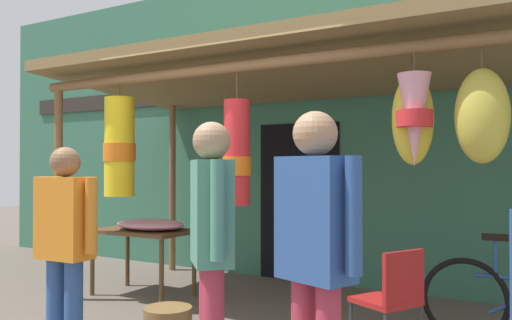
{
  "coord_description": "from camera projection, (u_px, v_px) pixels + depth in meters",
  "views": [
    {
      "loc": [
        2.68,
        -3.86,
        1.45
      ],
      "look_at": [
        -0.22,
        1.03,
        1.52
      ],
      "focal_mm": 37.41,
      "sensor_mm": 36.0,
      "label": 1
    }
  ],
  "objects": [
    {
      "name": "folding_chair",
      "position": [
        393.0,
        295.0,
        3.95
      ],
      "size": [
        0.54,
        0.54,
        0.84
      ],
      "color": "#AD1E1E",
      "rests_on": "ground_plane"
    },
    {
      "name": "market_stall_canopy",
      "position": [
        287.0,
        85.0,
        5.31
      ],
      "size": [
        5.16,
        2.44,
        2.6
      ],
      "color": "brown",
      "rests_on": "ground_plane"
    },
    {
      "name": "flower_heap_on_table",
      "position": [
        151.0,
        225.0,
        5.95
      ],
      "size": [
        0.84,
        0.59,
        0.12
      ],
      "color": "pink",
      "rests_on": "display_table"
    },
    {
      "name": "customer_foreground",
      "position": [
        65.0,
        238.0,
        3.84
      ],
      "size": [
        0.59,
        0.24,
        1.59
      ],
      "color": "#2D5193",
      "rests_on": "ground_plane"
    },
    {
      "name": "shopper_by_bananas",
      "position": [
        211.0,
        236.0,
        3.27
      ],
      "size": [
        0.43,
        0.45,
        1.73
      ],
      "color": "#B23347",
      "rests_on": "ground_plane"
    },
    {
      "name": "shop_facade",
      "position": [
        325.0,
        123.0,
        6.75
      ],
      "size": [
        11.88,
        0.29,
        4.01
      ],
      "color": "#387056",
      "rests_on": "ground_plane"
    },
    {
      "name": "display_table",
      "position": [
        143.0,
        237.0,
        6.0
      ],
      "size": [
        1.12,
        0.66,
        0.74
      ],
      "color": "brown",
      "rests_on": "ground_plane"
    },
    {
      "name": "passerby_at_right",
      "position": [
        315.0,
        246.0,
        2.77
      ],
      "size": [
        0.57,
        0.34,
        1.74
      ],
      "color": "#B23347",
      "rests_on": "ground_plane"
    },
    {
      "name": "wicker_basket_by_table",
      "position": [
        168.0,
        319.0,
        4.7
      ],
      "size": [
        0.43,
        0.43,
        0.21
      ],
      "primitive_type": "cylinder",
      "color": "brown",
      "rests_on": "ground_plane"
    }
  ]
}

